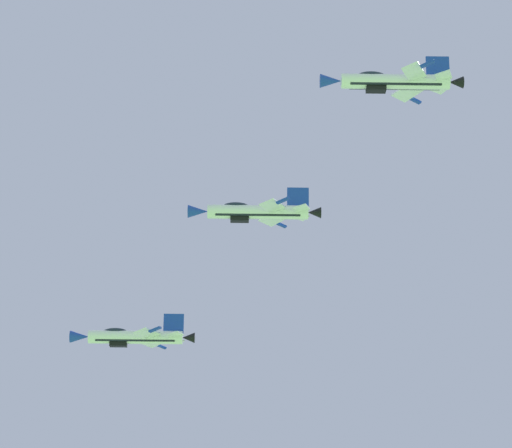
# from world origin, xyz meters

# --- Properties ---
(fighter_jet_lead) EXTENTS (14.52, 10.45, 5.96)m
(fighter_jet_lead) POSITION_xyz_m (-55.36, 69.70, 106.93)
(fighter_jet_lead) COLOR white
(fighter_jet_left_wing) EXTENTS (14.52, 10.37, 6.22)m
(fighter_jet_left_wing) POSITION_xyz_m (-32.83, 61.33, 108.76)
(fighter_jet_left_wing) COLOR white
(fighter_jet_right_wing) EXTENTS (14.52, 10.40, 6.15)m
(fighter_jet_right_wing) POSITION_xyz_m (-11.23, 53.83, 109.62)
(fighter_jet_right_wing) COLOR white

